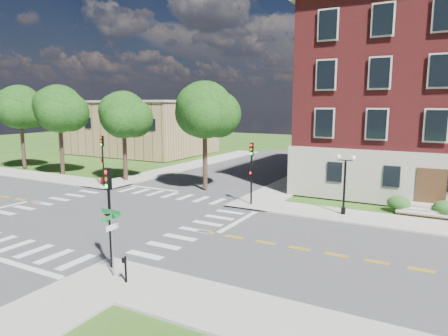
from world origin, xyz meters
The scene contains 19 objects.
ground centered at (0.00, 0.00, 0.00)m, with size 160.00×160.00×0.00m, color #2A5217.
road_ew centered at (0.00, 0.00, 0.01)m, with size 90.00×12.00×0.01m, color #3D3D3F.
road_ns centered at (0.00, 0.00, 0.01)m, with size 12.00×90.00×0.01m, color #3D3D3F.
sidewalk_ne centered at (15.38, 15.38, 0.06)m, with size 34.00×34.00×0.12m.
sidewalk_nw centered at (-15.38, 15.38, 0.06)m, with size 34.00×34.00×0.12m.
crosswalk_east centered at (7.20, 0.00, 0.00)m, with size 2.20×10.20×0.02m, color silver, non-canonical shape.
stop_bar_east centered at (8.80, 3.00, 0.00)m, with size 0.40×5.50×0.00m, color silver.
secondary_building centered at (-22.00, 30.00, 4.28)m, with size 20.40×15.40×8.30m.
tree_a centered at (-24.16, 10.41, 7.48)m, with size 5.24×5.24×10.01m.
tree_b centered at (-16.58, 9.79, 7.32)m, with size 5.23×5.23×9.85m.
tree_c centered at (-7.91, 10.42, 6.76)m, with size 4.77×4.77×9.06m.
tree_d centered at (1.62, 10.51, 7.30)m, with size 5.17×5.17×9.79m.
traffic_signal_se centered at (7.03, -7.01, 3.19)m, with size 0.38×0.44×4.80m.
traffic_signal_ne centered at (7.70, 7.37, 3.19)m, with size 0.38×0.45×4.80m.
traffic_signal_nw centered at (-7.56, 7.02, 3.19)m, with size 0.37×0.43×4.80m.
twin_lamp_west centered at (14.66, 7.85, 2.52)m, with size 1.36×0.36×4.23m.
street_sign_pole centered at (7.80, -7.67, 2.31)m, with size 1.10×1.10×3.10m.
push_button_post centered at (8.74, -7.93, 0.80)m, with size 0.14×0.21×1.20m.
fire_hydrant centered at (-8.37, 7.58, 0.46)m, with size 0.35×0.35×0.75m.
Camera 1 is at (20.34, -20.28, 7.79)m, focal length 32.00 mm.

